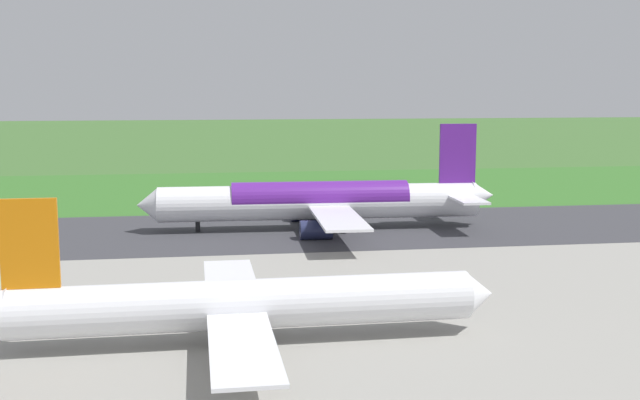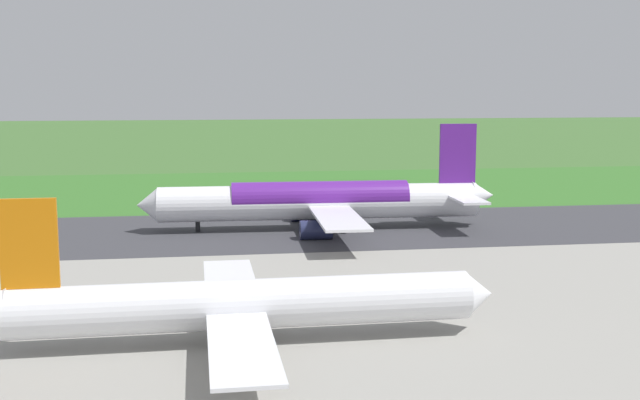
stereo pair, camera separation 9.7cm
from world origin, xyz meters
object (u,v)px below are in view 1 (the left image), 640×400
Objects in this scene: airliner_main at (323,201)px; airliner_parked_mid at (242,303)px; no_stopping_sign at (363,185)px; traffic_cone_orange at (335,190)px.

airliner_main is 1.25× the size of airliner_parked_mid.
airliner_parked_mid is 19.56× the size of no_stopping_sign.
airliner_main is at bearing -105.95° from airliner_parked_mid.
airliner_main reaches higher than airliner_parked_mid.
airliner_main is 52.93m from airliner_parked_mid.
traffic_cone_orange is at bearing -102.13° from airliner_main.
traffic_cone_orange is (5.72, -1.08, -1.05)m from no_stopping_sign.
airliner_main is 24.41× the size of no_stopping_sign.
airliner_parked_mid reaches higher than no_stopping_sign.
no_stopping_sign is 5.92m from traffic_cone_orange.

